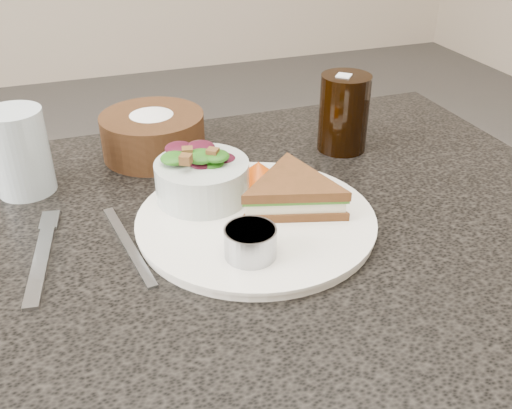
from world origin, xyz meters
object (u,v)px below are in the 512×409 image
object	(u,v)px
salad_bowl	(202,174)
bread_basket	(153,128)
dinner_plate	(256,221)
water_glass	(20,152)
cola_glass	(344,109)
sandwich	(293,193)
dressing_ramekin	(250,243)

from	to	relation	value
salad_bowl	bread_basket	size ratio (longest dim) A/B	0.77
dinner_plate	water_glass	bearing A→B (deg)	144.68
salad_bowl	cola_glass	distance (m)	0.27
dinner_plate	sandwich	size ratio (longest dim) A/B	1.92
dressing_ramekin	cola_glass	size ratio (longest dim) A/B	0.45
sandwich	salad_bowl	world-z (taller)	salad_bowl
dinner_plate	water_glass	distance (m)	0.33
water_glass	salad_bowl	bearing A→B (deg)	-29.09
cola_glass	dinner_plate	bearing A→B (deg)	-140.41
dressing_ramekin	water_glass	world-z (taller)	water_glass
cola_glass	water_glass	size ratio (longest dim) A/B	1.12
dinner_plate	water_glass	size ratio (longest dim) A/B	2.51
salad_bowl	bread_basket	bearing A→B (deg)	99.98
salad_bowl	bread_basket	xyz separation A→B (m)	(-0.03, 0.18, -0.00)
sandwich	bread_basket	distance (m)	0.27
dinner_plate	water_glass	world-z (taller)	water_glass
bread_basket	cola_glass	distance (m)	0.29
salad_bowl	bread_basket	world-z (taller)	bread_basket
salad_bowl	cola_glass	size ratio (longest dim) A/B	0.92
dinner_plate	sandwich	world-z (taller)	sandwich
water_glass	dressing_ramekin	bearing A→B (deg)	-48.46
dinner_plate	sandwich	xyz separation A→B (m)	(0.05, 0.01, 0.03)
bread_basket	water_glass	world-z (taller)	water_glass
salad_bowl	cola_glass	bearing A→B (deg)	21.51
dressing_ramekin	bread_basket	bearing A→B (deg)	98.41
sandwich	salad_bowl	bearing A→B (deg)	164.58
sandwich	dressing_ramekin	world-z (taller)	sandwich
dressing_ramekin	water_glass	size ratio (longest dim) A/B	0.50
salad_bowl	dressing_ramekin	xyz separation A→B (m)	(0.02, -0.14, -0.02)
dinner_plate	dressing_ramekin	xyz separation A→B (m)	(-0.03, -0.07, 0.02)
salad_bowl	dinner_plate	bearing A→B (deg)	-54.11
salad_bowl	water_glass	world-z (taller)	water_glass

